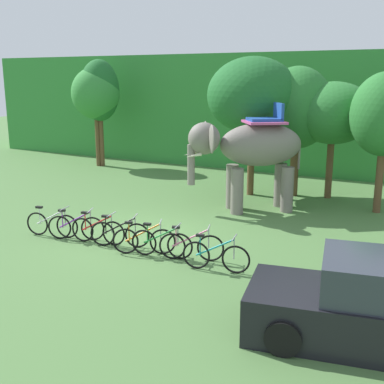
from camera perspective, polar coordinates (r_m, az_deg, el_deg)
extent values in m
plane|color=#4C753D|center=(14.47, -5.75, -5.36)|extent=(80.00, 80.00, 0.00)
cube|color=#338438|center=(26.83, 11.27, 9.45)|extent=(36.00, 6.00, 5.81)
cylinder|color=brown|center=(26.29, -11.08, 5.89)|extent=(0.23, 0.23, 2.62)
ellipsoid|color=#338438|center=(26.09, -11.33, 11.36)|extent=(2.50, 2.50, 2.66)
cylinder|color=brown|center=(26.26, -10.61, 5.82)|extent=(0.23, 0.23, 2.55)
ellipsoid|color=#1E6028|center=(26.05, -10.87, 11.70)|extent=(2.06, 2.06, 3.16)
cylinder|color=brown|center=(19.47, 6.97, 3.46)|extent=(0.27, 0.27, 2.62)
ellipsoid|color=#1E6028|center=(19.19, 7.20, 11.25)|extent=(3.55, 3.55, 2.96)
cylinder|color=brown|center=(19.67, 11.97, 2.54)|extent=(0.34, 0.34, 2.06)
ellipsoid|color=#28702D|center=(19.37, 12.32, 9.69)|extent=(2.74, 2.74, 3.17)
cylinder|color=brown|center=(19.58, 15.91, 2.56)|extent=(0.26, 0.26, 2.25)
ellipsoid|color=#28702D|center=(19.31, 16.32, 8.95)|extent=(3.08, 3.08, 2.36)
cylinder|color=brown|center=(17.99, 21.21, 1.06)|extent=(0.26, 0.26, 2.14)
ellipsoid|color=slate|center=(17.04, 8.11, 5.56)|extent=(3.17, 2.83, 1.50)
cylinder|color=slate|center=(16.73, 5.35, 0.09)|extent=(0.44, 0.44, 1.60)
cylinder|color=slate|center=(17.46, 4.76, 0.66)|extent=(0.44, 0.44, 1.60)
cylinder|color=slate|center=(17.23, 11.17, 0.28)|extent=(0.44, 0.44, 1.60)
cylinder|color=slate|center=(17.94, 10.37, 0.84)|extent=(0.44, 0.44, 1.60)
ellipsoid|color=slate|center=(16.57, 1.44, 6.34)|extent=(1.48, 1.45, 1.10)
ellipsoid|color=slate|center=(15.98, 2.35, 6.25)|extent=(0.62, 0.78, 0.96)
ellipsoid|color=slate|center=(17.19, 1.59, 6.76)|extent=(0.62, 0.78, 0.96)
cylinder|color=slate|center=(16.63, -0.11, 3.24)|extent=(0.26, 0.26, 1.40)
cone|color=beige|center=(16.37, 0.17, 4.31)|extent=(0.53, 0.43, 0.21)
cone|color=beige|center=(16.80, -0.04, 4.55)|extent=(0.53, 0.43, 0.21)
cube|color=#BF4C8C|center=(16.98, 8.53, 8.17)|extent=(1.83, 1.84, 0.08)
cube|color=#1E4799|center=(16.98, 8.54, 8.47)|extent=(1.42, 1.37, 0.10)
cube|color=#1E4799|center=(17.10, 10.20, 9.39)|extent=(0.61, 0.79, 0.56)
cylinder|color=slate|center=(17.56, 12.54, 4.12)|extent=(0.08, 0.08, 0.90)
torus|color=black|center=(15.24, -17.79, -3.58)|extent=(0.70, 0.20, 0.71)
torus|color=black|center=(14.72, -14.52, -3.95)|extent=(0.70, 0.20, 0.71)
cylinder|color=silver|center=(14.92, -16.33, -2.83)|extent=(0.96, 0.25, 0.54)
cylinder|color=silver|center=(15.11, -17.54, -2.67)|extent=(0.03, 0.03, 0.52)
cube|color=black|center=(15.04, -17.61, -1.72)|extent=(0.22, 0.14, 0.06)
cylinder|color=#9E9EA3|center=(14.67, -14.76, -2.88)|extent=(0.03, 0.03, 0.55)
cylinder|color=#9E9EA3|center=(14.60, -14.82, -1.87)|extent=(0.14, 0.52, 0.03)
torus|color=black|center=(14.68, -15.36, -4.05)|extent=(0.68, 0.30, 0.71)
torus|color=black|center=(14.34, -11.65, -4.26)|extent=(0.68, 0.30, 0.71)
cylinder|color=purple|center=(14.44, -13.67, -3.20)|extent=(0.92, 0.39, 0.54)
cylinder|color=purple|center=(14.57, -15.06, -3.10)|extent=(0.03, 0.03, 0.52)
cube|color=black|center=(14.50, -15.12, -2.11)|extent=(0.22, 0.16, 0.06)
cylinder|color=#9E9EA3|center=(14.27, -11.89, -3.17)|extent=(0.03, 0.03, 0.55)
cylinder|color=#9E9EA3|center=(14.20, -11.94, -2.13)|extent=(0.22, 0.50, 0.03)
torus|color=black|center=(14.30, -12.79, -4.36)|extent=(0.71, 0.15, 0.71)
torus|color=black|center=(13.81, -9.24, -4.83)|extent=(0.71, 0.15, 0.71)
cylinder|color=red|center=(13.99, -11.18, -3.61)|extent=(0.97, 0.19, 0.54)
cylinder|color=red|center=(14.17, -12.49, -3.41)|extent=(0.03, 0.03, 0.52)
cube|color=black|center=(14.10, -12.55, -2.40)|extent=(0.21, 0.13, 0.06)
cylinder|color=#9E9EA3|center=(13.75, -9.47, -3.70)|extent=(0.03, 0.03, 0.55)
cylinder|color=#9E9EA3|center=(13.68, -9.51, -2.62)|extent=(0.11, 0.52, 0.03)
torus|color=black|center=(13.82, -10.51, -4.88)|extent=(0.69, 0.28, 0.71)
torus|color=black|center=(13.54, -6.48, -5.12)|extent=(0.69, 0.28, 0.71)
cylinder|color=black|center=(13.60, -8.66, -3.99)|extent=(0.93, 0.36, 0.54)
cylinder|color=black|center=(13.71, -10.16, -3.87)|extent=(0.03, 0.03, 0.52)
cube|color=black|center=(13.64, -10.21, -2.83)|extent=(0.22, 0.16, 0.06)
cylinder|color=#9E9EA3|center=(13.47, -6.72, -3.98)|extent=(0.03, 0.03, 0.55)
cylinder|color=#9E9EA3|center=(13.39, -6.75, -2.87)|extent=(0.20, 0.50, 0.03)
torus|color=black|center=(13.13, -7.85, -5.76)|extent=(0.66, 0.35, 0.71)
torus|color=black|center=(12.99, -3.48, -5.87)|extent=(0.66, 0.35, 0.71)
cylinder|color=orange|center=(12.97, -5.81, -4.78)|extent=(0.90, 0.45, 0.54)
cylinder|color=orange|center=(13.03, -7.45, -4.70)|extent=(0.03, 0.03, 0.52)
cube|color=black|center=(12.95, -7.49, -3.60)|extent=(0.22, 0.18, 0.06)
cylinder|color=#9E9EA3|center=(12.90, -3.72, -4.70)|extent=(0.03, 0.03, 0.55)
cylinder|color=#9E9EA3|center=(12.82, -3.74, -3.55)|extent=(0.25, 0.48, 0.03)
torus|color=black|center=(12.96, -5.68, -5.96)|extent=(0.71, 0.18, 0.71)
torus|color=black|center=(12.63, -1.45, -6.41)|extent=(0.71, 0.18, 0.71)
cylinder|color=green|center=(12.71, -3.71, -5.11)|extent=(0.96, 0.23, 0.54)
cylinder|color=green|center=(12.84, -5.29, -4.91)|extent=(0.03, 0.03, 0.52)
cube|color=black|center=(12.76, -5.32, -3.80)|extent=(0.22, 0.14, 0.06)
cylinder|color=#9E9EA3|center=(12.56, -1.67, -5.19)|extent=(0.03, 0.03, 0.55)
cylinder|color=#9E9EA3|center=(12.47, -1.68, -4.01)|extent=(0.13, 0.52, 0.03)
torus|color=black|center=(12.64, -2.34, -6.41)|extent=(0.69, 0.28, 0.71)
torus|color=black|center=(12.50, 2.20, -6.65)|extent=(0.69, 0.28, 0.71)
cylinder|color=pink|center=(12.48, -0.20, -5.45)|extent=(0.93, 0.35, 0.54)
cylinder|color=pink|center=(12.54, -1.90, -5.32)|extent=(0.03, 0.03, 0.52)
cube|color=black|center=(12.46, -1.91, -4.18)|extent=(0.22, 0.16, 0.06)
cylinder|color=#9E9EA3|center=(12.41, 1.98, -5.42)|extent=(0.03, 0.03, 0.55)
cylinder|color=#9E9EA3|center=(12.32, 1.99, -4.23)|extent=(0.20, 0.50, 0.03)
torus|color=black|center=(12.03, 0.50, -7.45)|extent=(0.71, 0.17, 0.71)
torus|color=black|center=(11.79, 5.20, -7.94)|extent=(0.71, 0.17, 0.71)
cylinder|color=teal|center=(11.82, 2.72, -6.56)|extent=(0.96, 0.21, 0.54)
cylinder|color=teal|center=(11.91, 0.97, -6.34)|extent=(0.03, 0.03, 0.52)
cube|color=black|center=(11.82, 0.97, -5.15)|extent=(0.21, 0.13, 0.06)
cylinder|color=#9E9EA3|center=(11.70, 4.99, -6.64)|extent=(0.03, 0.03, 0.55)
cylinder|color=#9E9EA3|center=(11.61, 5.01, -5.39)|extent=(0.12, 0.52, 0.03)
cube|color=black|center=(9.42, 19.84, -13.85)|extent=(4.46, 2.53, 0.90)
cylinder|color=black|center=(8.69, 10.71, -16.63)|extent=(0.66, 0.29, 0.64)
cylinder|color=black|center=(10.29, 11.92, -11.72)|extent=(0.66, 0.29, 0.64)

